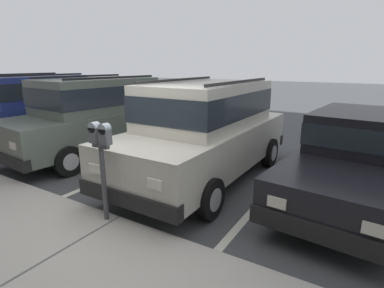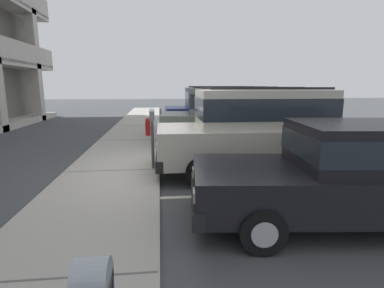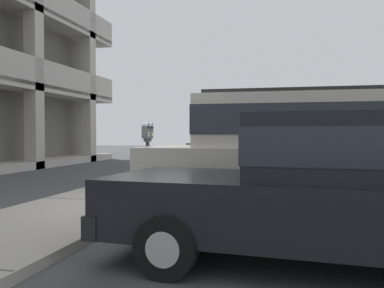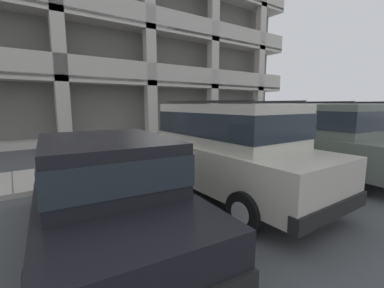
{
  "view_description": "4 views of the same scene",
  "coord_description": "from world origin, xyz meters",
  "px_view_note": "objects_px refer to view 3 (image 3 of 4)",
  "views": [
    {
      "loc": [
        -3.02,
        3.09,
        2.32
      ],
      "look_at": [
        -0.43,
        -1.18,
        0.99
      ],
      "focal_mm": 28.0,
      "sensor_mm": 36.0,
      "label": 1
    },
    {
      "loc": [
        -6.89,
        0.17,
        2.07
      ],
      "look_at": [
        -0.34,
        -0.54,
        0.78
      ],
      "focal_mm": 28.0,
      "sensor_mm": 36.0,
      "label": 2
    },
    {
      "loc": [
        -7.35,
        -2.16,
        1.35
      ],
      "look_at": [
        -0.49,
        -0.62,
        1.18
      ],
      "focal_mm": 40.0,
      "sensor_mm": 36.0,
      "label": 3
    },
    {
      "loc": [
        -3.9,
        -6.14,
        1.97
      ],
      "look_at": [
        -0.25,
        -0.97,
        0.98
      ],
      "focal_mm": 24.0,
      "sensor_mm": 36.0,
      "label": 4
    }
  ],
  "objects_px": {
    "blue_coupe": "(297,142)",
    "silver_suv": "(287,150)",
    "fire_hydrant": "(190,164)",
    "dark_hatchback": "(292,145)",
    "red_sedan": "(335,187)",
    "parking_meter_near": "(148,142)"
  },
  "relations": [
    {
      "from": "blue_coupe",
      "to": "silver_suv",
      "type": "bearing_deg",
      "value": 176.89
    },
    {
      "from": "fire_hydrant",
      "to": "dark_hatchback",
      "type": "bearing_deg",
      "value": -121.29
    },
    {
      "from": "silver_suv",
      "to": "red_sedan",
      "type": "height_order",
      "value": "silver_suv"
    },
    {
      "from": "dark_hatchback",
      "to": "blue_coupe",
      "type": "distance_m",
      "value": 3.09
    },
    {
      "from": "blue_coupe",
      "to": "red_sedan",
      "type": "bearing_deg",
      "value": -179.29
    },
    {
      "from": "red_sedan",
      "to": "dark_hatchback",
      "type": "xyz_separation_m",
      "value": [
        6.04,
        0.35,
        0.27
      ]
    },
    {
      "from": "blue_coupe",
      "to": "fire_hydrant",
      "type": "height_order",
      "value": "blue_coupe"
    },
    {
      "from": "blue_coupe",
      "to": "parking_meter_near",
      "type": "xyz_separation_m",
      "value": [
        -6.1,
        2.8,
        0.11
      ]
    },
    {
      "from": "red_sedan",
      "to": "parking_meter_near",
      "type": "bearing_deg",
      "value": 50.11
    },
    {
      "from": "silver_suv",
      "to": "parking_meter_near",
      "type": "distance_m",
      "value": 2.51
    },
    {
      "from": "silver_suv",
      "to": "red_sedan",
      "type": "relative_size",
      "value": 1.04
    },
    {
      "from": "dark_hatchback",
      "to": "blue_coupe",
      "type": "relative_size",
      "value": 1.03
    },
    {
      "from": "silver_suv",
      "to": "parking_meter_near",
      "type": "xyz_separation_m",
      "value": [
        0.3,
        2.49,
        0.11
      ]
    },
    {
      "from": "silver_suv",
      "to": "blue_coupe",
      "type": "height_order",
      "value": "same"
    },
    {
      "from": "red_sedan",
      "to": "dark_hatchback",
      "type": "distance_m",
      "value": 6.05
    },
    {
      "from": "red_sedan",
      "to": "blue_coupe",
      "type": "xyz_separation_m",
      "value": [
        9.13,
        0.17,
        0.27
      ]
    },
    {
      "from": "parking_meter_near",
      "to": "fire_hydrant",
      "type": "bearing_deg",
      "value": 3.55
    },
    {
      "from": "silver_suv",
      "to": "dark_hatchback",
      "type": "bearing_deg",
      "value": -1.52
    },
    {
      "from": "red_sedan",
      "to": "parking_meter_near",
      "type": "height_order",
      "value": "parking_meter_near"
    },
    {
      "from": "dark_hatchback",
      "to": "parking_meter_near",
      "type": "distance_m",
      "value": 3.99
    },
    {
      "from": "red_sedan",
      "to": "dark_hatchback",
      "type": "bearing_deg",
      "value": 8.98
    },
    {
      "from": "fire_hydrant",
      "to": "parking_meter_near",
      "type": "bearing_deg",
      "value": -176.45
    }
  ]
}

